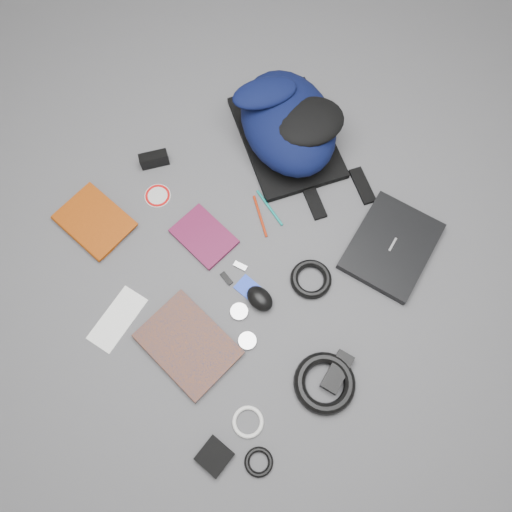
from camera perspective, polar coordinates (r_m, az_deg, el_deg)
ground at (r=1.62m, az=0.00°, el=-0.25°), size 4.00×4.00×0.00m
backpack at (r=1.75m, az=3.68°, el=14.99°), size 0.47×0.56×0.20m
laptop at (r=1.68m, az=15.22°, el=1.09°), size 0.38×0.33×0.03m
textbook_red at (r=1.73m, az=-20.02°, el=1.74°), size 0.22×0.27×0.03m
comic_book at (r=1.55m, az=-10.61°, el=-12.59°), size 0.24×0.31×0.02m
envelope at (r=1.62m, az=-15.55°, el=-6.95°), size 0.22×0.15×0.00m
dvd_case at (r=1.65m, az=-5.97°, el=2.24°), size 0.16×0.21×0.02m
compact_camera at (r=1.79m, az=-11.57°, el=10.76°), size 0.10×0.07×0.05m
sticker_disc at (r=1.74m, az=-11.17°, el=6.77°), size 0.11×0.11×0.00m
pen_teal at (r=1.69m, az=1.56°, el=5.53°), size 0.02×0.15×0.01m
pen_red at (r=1.67m, az=0.48°, el=4.58°), size 0.07×0.15×0.01m
id_badge at (r=1.58m, az=-0.68°, el=-3.86°), size 0.08×0.10×0.00m
usb_black at (r=1.60m, az=-3.39°, el=-2.57°), size 0.02×0.05×0.01m
usb_silver at (r=1.61m, az=-1.80°, el=-1.16°), size 0.03×0.05×0.01m
mouse at (r=1.55m, az=0.43°, el=-4.89°), size 0.08×0.10×0.05m
headphone_left at (r=1.56m, az=-1.93°, el=-6.37°), size 0.07×0.07×0.01m
headphone_right at (r=1.54m, az=-0.99°, el=-9.67°), size 0.07×0.07×0.01m
cable_coil at (r=1.59m, az=6.29°, el=-2.64°), size 0.16×0.16×0.03m
power_brick at (r=1.54m, az=9.27°, el=-12.95°), size 0.13×0.09×0.03m
power_cord_coil at (r=1.52m, az=7.84°, el=-14.19°), size 0.24×0.24×0.04m
pouch at (r=1.51m, az=-4.78°, el=-21.86°), size 0.10×0.10×0.02m
earbud_coil at (r=1.51m, az=0.32°, el=-22.48°), size 0.10×0.10×0.02m
white_cable_coil at (r=1.51m, az=-0.93°, el=-18.43°), size 0.12×0.12×0.01m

